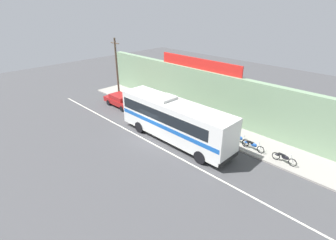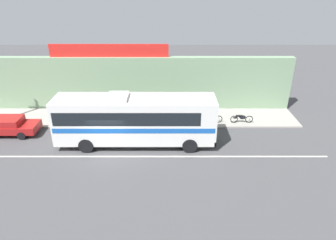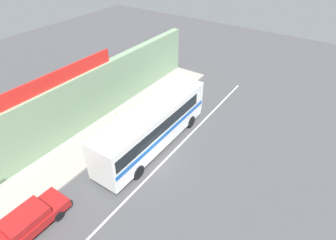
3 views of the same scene
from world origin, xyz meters
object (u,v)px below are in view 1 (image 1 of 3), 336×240
motorcycle_green (253,145)px  motorcycle_purple (226,134)px  intercity_bus (174,119)px  motorcycle_red (239,138)px  utility_pole (117,68)px  pedestrian_far_right (201,116)px  parked_car (121,100)px  motorcycle_orange (284,158)px

motorcycle_green → motorcycle_purple: size_ratio=1.05×
intercity_bus → motorcycle_purple: size_ratio=5.99×
motorcycle_green → motorcycle_red: size_ratio=1.01×
utility_pole → pedestrian_far_right: (12.17, 0.96, -2.78)m
parked_car → motorcycle_orange: size_ratio=2.45×
pedestrian_far_right → motorcycle_purple: bearing=-9.8°
intercity_bus → motorcycle_red: 5.78m
motorcycle_green → motorcycle_purple: 2.58m
motorcycle_red → pedestrian_far_right: pedestrian_far_right is taller
parked_car → motorcycle_red: (14.33, 1.95, -0.17)m
motorcycle_green → motorcycle_purple: same height
intercity_bus → pedestrian_far_right: size_ratio=6.71×
motorcycle_purple → pedestrian_far_right: 3.38m
parked_car → motorcycle_purple: parked_car is taller
motorcycle_orange → motorcycle_red: bearing=176.6°
parked_car → utility_pole: 4.13m
motorcycle_purple → motorcycle_red: size_ratio=0.96×
motorcycle_orange → motorcycle_purple: size_ratio=0.99×
intercity_bus → motorcycle_purple: bearing=44.6°
parked_car → pedestrian_far_right: pedestrian_far_right is taller
motorcycle_green → intercity_bus: bearing=-151.4°
motorcycle_orange → motorcycle_green: 2.56m
intercity_bus → motorcycle_red: bearing=37.4°
parked_car → motorcycle_green: bearing=6.3°
motorcycle_purple → pedestrian_far_right: pedestrian_far_right is taller
intercity_bus → utility_pole: utility_pole is taller
utility_pole → motorcycle_red: 16.96m
motorcycle_orange → intercity_bus: bearing=-159.4°
motorcycle_orange → motorcycle_red: 3.97m
motorcycle_purple → parked_car: bearing=-172.3°
motorcycle_purple → pedestrian_far_right: size_ratio=1.12×
motorcycle_red → pedestrian_far_right: bearing=174.9°
motorcycle_orange → pedestrian_far_right: pedestrian_far_right is taller
motorcycle_green → pedestrian_far_right: 5.92m
pedestrian_far_right → utility_pole: bearing=-175.5°
motorcycle_orange → motorcycle_red: (-3.97, 0.24, 0.00)m
motorcycle_green → pedestrian_far_right: size_ratio=1.18×
utility_pole → pedestrian_far_right: size_ratio=4.33×
utility_pole → motorcycle_orange: (20.58, 0.33, -3.33)m
utility_pole → motorcycle_orange: bearing=0.9°
parked_car → utility_pole: size_ratio=0.63×
utility_pole → motorcycle_purple: bearing=1.5°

